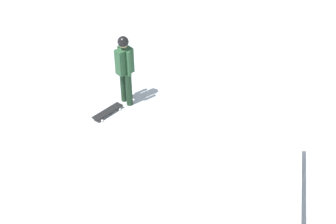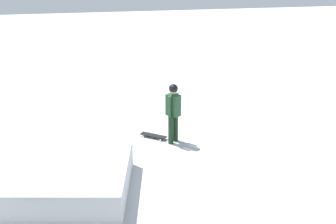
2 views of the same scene
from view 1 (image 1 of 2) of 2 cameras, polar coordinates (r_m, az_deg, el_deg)
ground_plane at (r=8.43m, az=4.45°, el=-8.44°), size 60.00×60.00×0.00m
skate_ramp at (r=7.29m, az=6.17°, el=-14.23°), size 5.81×3.63×0.74m
skater at (r=9.84m, az=-5.73°, el=6.12°), size 0.42×0.43×1.73m
skateboard at (r=9.99m, az=-7.96°, el=0.07°), size 0.76×0.65×0.09m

